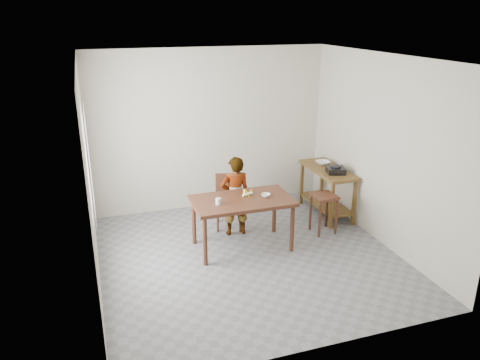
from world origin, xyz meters
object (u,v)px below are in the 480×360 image
object	(u,v)px
prep_counter	(327,191)
child	(235,196)
dining_chair	(229,203)
dining_table	(242,223)
stool	(323,213)

from	to	relation	value
prep_counter	child	world-z (taller)	child
prep_counter	dining_chair	bearing A→B (deg)	179.99
dining_table	stool	bearing A→B (deg)	3.77
dining_table	dining_chair	distance (m)	0.70
prep_counter	dining_chair	size ratio (longest dim) A/B	1.43
dining_table	child	xyz separation A→B (m)	(0.04, 0.45, 0.24)
prep_counter	dining_chair	world-z (taller)	dining_chair
dining_table	prep_counter	world-z (taller)	prep_counter
child	dining_chair	distance (m)	0.32
dining_table	child	size ratio (longest dim) A/B	1.13
child	stool	world-z (taller)	child
child	dining_chair	size ratio (longest dim) A/B	1.47
dining_table	child	distance (m)	0.51
dining_table	prep_counter	size ratio (longest dim) A/B	1.17
child	dining_chair	bearing A→B (deg)	-81.16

